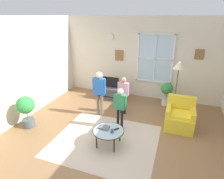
{
  "coord_description": "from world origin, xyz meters",
  "views": [
    {
      "loc": [
        1.36,
        -3.93,
        2.98
      ],
      "look_at": [
        -0.25,
        0.49,
        1.11
      ],
      "focal_mm": 30.19,
      "sensor_mm": 36.0,
      "label": 1
    }
  ],
  "objects_px": {
    "armchair": "(180,117)",
    "book_stack": "(104,127)",
    "television": "(111,82)",
    "remote_near_cup": "(116,129)",
    "tv_stand": "(111,93)",
    "person_green_shirt": "(120,104)",
    "cup": "(112,131)",
    "potted_plant_by_window": "(167,91)",
    "floor_lamp": "(178,71)",
    "person_blue_shirt": "(99,89)",
    "coffee_table": "(108,131)",
    "potted_plant_corner": "(26,108)",
    "remote_near_books": "(108,129)",
    "person_pink_shirt": "(123,91)"
  },
  "relations": [
    {
      "from": "floor_lamp",
      "to": "person_green_shirt",
      "type": "bearing_deg",
      "value": -139.52
    },
    {
      "from": "book_stack",
      "to": "potted_plant_by_window",
      "type": "bearing_deg",
      "value": 65.54
    },
    {
      "from": "television",
      "to": "remote_near_cup",
      "type": "bearing_deg",
      "value": -67.0
    },
    {
      "from": "remote_near_cup",
      "to": "floor_lamp",
      "type": "height_order",
      "value": "floor_lamp"
    },
    {
      "from": "television",
      "to": "remote_near_books",
      "type": "distance_m",
      "value": 2.7
    },
    {
      "from": "cup",
      "to": "remote_near_cup",
      "type": "relative_size",
      "value": 0.6
    },
    {
      "from": "tv_stand",
      "to": "person_green_shirt",
      "type": "relative_size",
      "value": 0.9
    },
    {
      "from": "coffee_table",
      "to": "potted_plant_corner",
      "type": "xyz_separation_m",
      "value": [
        -2.44,
        -0.02,
        0.19
      ]
    },
    {
      "from": "cup",
      "to": "person_green_shirt",
      "type": "distance_m",
      "value": 0.89
    },
    {
      "from": "coffee_table",
      "to": "book_stack",
      "type": "relative_size",
      "value": 2.9
    },
    {
      "from": "remote_near_cup",
      "to": "potted_plant_corner",
      "type": "xyz_separation_m",
      "value": [
        -2.6,
        -0.12,
        0.16
      ]
    },
    {
      "from": "person_green_shirt",
      "to": "person_blue_shirt",
      "type": "bearing_deg",
      "value": 148.27
    },
    {
      "from": "floor_lamp",
      "to": "armchair",
      "type": "bearing_deg",
      "value": -70.2
    },
    {
      "from": "television",
      "to": "remote_near_cup",
      "type": "height_order",
      "value": "television"
    },
    {
      "from": "coffee_table",
      "to": "armchair",
      "type": "bearing_deg",
      "value": 41.14
    },
    {
      "from": "cup",
      "to": "remote_near_books",
      "type": "height_order",
      "value": "cup"
    },
    {
      "from": "potted_plant_by_window",
      "to": "coffee_table",
      "type": "bearing_deg",
      "value": -111.79
    },
    {
      "from": "person_green_shirt",
      "to": "floor_lamp",
      "type": "bearing_deg",
      "value": 40.48
    },
    {
      "from": "floor_lamp",
      "to": "person_blue_shirt",
      "type": "bearing_deg",
      "value": -163.41
    },
    {
      "from": "potted_plant_by_window",
      "to": "armchair",
      "type": "bearing_deg",
      "value": -70.61
    },
    {
      "from": "book_stack",
      "to": "floor_lamp",
      "type": "xyz_separation_m",
      "value": [
        1.53,
        1.89,
        1.06
      ]
    },
    {
      "from": "cup",
      "to": "remote_near_cup",
      "type": "bearing_deg",
      "value": 70.39
    },
    {
      "from": "book_stack",
      "to": "person_blue_shirt",
      "type": "height_order",
      "value": "person_blue_shirt"
    },
    {
      "from": "television",
      "to": "remote_near_books",
      "type": "xyz_separation_m",
      "value": [
        0.86,
        -2.55,
        -0.24
      ]
    },
    {
      "from": "remote_near_books",
      "to": "coffee_table",
      "type": "bearing_deg",
      "value": -54.14
    },
    {
      "from": "person_blue_shirt",
      "to": "potted_plant_by_window",
      "type": "distance_m",
      "value": 2.44
    },
    {
      "from": "cup",
      "to": "remote_near_cup",
      "type": "xyz_separation_m",
      "value": [
        0.06,
        0.16,
        -0.03
      ]
    },
    {
      "from": "cup",
      "to": "person_blue_shirt",
      "type": "height_order",
      "value": "person_blue_shirt"
    },
    {
      "from": "person_pink_shirt",
      "to": "person_blue_shirt",
      "type": "distance_m",
      "value": 0.75
    },
    {
      "from": "television",
      "to": "potted_plant_corner",
      "type": "xyz_separation_m",
      "value": [
        -1.54,
        -2.62,
        -0.08
      ]
    },
    {
      "from": "potted_plant_by_window",
      "to": "potted_plant_corner",
      "type": "bearing_deg",
      "value": -141.75
    },
    {
      "from": "television",
      "to": "person_green_shirt",
      "type": "height_order",
      "value": "person_green_shirt"
    },
    {
      "from": "person_green_shirt",
      "to": "potted_plant_corner",
      "type": "relative_size",
      "value": 1.29
    },
    {
      "from": "person_pink_shirt",
      "to": "person_blue_shirt",
      "type": "height_order",
      "value": "person_blue_shirt"
    },
    {
      "from": "armchair",
      "to": "tv_stand",
      "type": "bearing_deg",
      "value": 154.18
    },
    {
      "from": "armchair",
      "to": "coffee_table",
      "type": "xyz_separation_m",
      "value": [
        -1.6,
        -1.4,
        0.06
      ]
    },
    {
      "from": "person_green_shirt",
      "to": "floor_lamp",
      "type": "relative_size",
      "value": 0.67
    },
    {
      "from": "television",
      "to": "remote_near_cup",
      "type": "distance_m",
      "value": 2.73
    },
    {
      "from": "cup",
      "to": "person_green_shirt",
      "type": "height_order",
      "value": "person_green_shirt"
    },
    {
      "from": "cup",
      "to": "person_blue_shirt",
      "type": "distance_m",
      "value": 1.68
    },
    {
      "from": "cup",
      "to": "television",
      "type": "bearing_deg",
      "value": 110.74
    },
    {
      "from": "remote_near_books",
      "to": "person_pink_shirt",
      "type": "relative_size",
      "value": 0.11
    },
    {
      "from": "person_blue_shirt",
      "to": "potted_plant_by_window",
      "type": "xyz_separation_m",
      "value": [
        1.89,
        1.49,
        -0.38
      ]
    },
    {
      "from": "coffee_table",
      "to": "person_blue_shirt",
      "type": "relative_size",
      "value": 0.54
    },
    {
      "from": "television",
      "to": "person_green_shirt",
      "type": "xyz_separation_m",
      "value": [
        0.94,
        -1.82,
        0.09
      ]
    },
    {
      "from": "armchair",
      "to": "potted_plant_by_window",
      "type": "relative_size",
      "value": 1.06
    },
    {
      "from": "armchair",
      "to": "cup",
      "type": "xyz_separation_m",
      "value": [
        -1.49,
        -1.45,
        0.12
      ]
    },
    {
      "from": "television",
      "to": "coffee_table",
      "type": "xyz_separation_m",
      "value": [
        0.89,
        -2.6,
        -0.27
      ]
    },
    {
      "from": "coffee_table",
      "to": "tv_stand",
      "type": "bearing_deg",
      "value": 108.95
    },
    {
      "from": "armchair",
      "to": "book_stack",
      "type": "bearing_deg",
      "value": -142.1
    }
  ]
}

